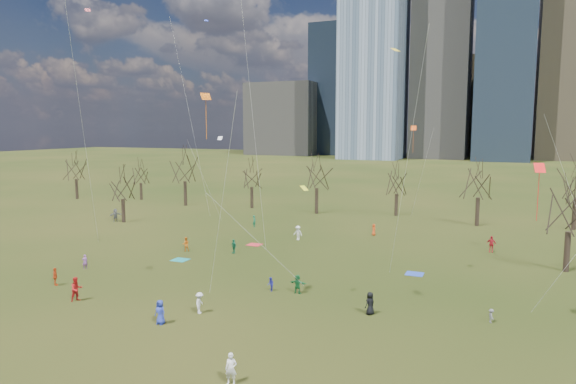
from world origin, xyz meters
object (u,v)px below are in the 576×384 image
at_px(blanket_crimson, 254,245).
at_px(person_0, 160,312).
at_px(person_2, 77,289).
at_px(person_4, 55,277).
at_px(blanket_navy, 415,274).
at_px(person_1, 231,369).
at_px(blanket_teal, 180,260).

xyz_separation_m(blanket_crimson, person_0, (4.97, -24.27, 0.84)).
height_order(person_2, person_4, person_2).
bearing_deg(blanket_navy, blanket_crimson, 165.59).
height_order(blanket_crimson, person_2, person_2).
relative_size(person_2, person_4, 1.24).
distance_m(person_1, person_4, 24.16).
bearing_deg(person_1, person_4, 139.59).
distance_m(blanket_navy, person_0, 23.99).
xyz_separation_m(person_0, person_1, (8.63, -5.41, -0.01)).
distance_m(blanket_teal, person_4, 12.43).
height_order(person_0, person_4, person_0).
height_order(blanket_teal, person_4, person_4).
height_order(blanket_teal, person_2, person_2).
relative_size(blanket_teal, blanket_crimson, 1.00).
distance_m(person_0, person_4, 14.23).
relative_size(blanket_navy, person_1, 0.94).
distance_m(blanket_navy, person_2, 29.32).
distance_m(blanket_crimson, person_2, 23.29).
bearing_deg(person_4, person_0, -155.56).
xyz_separation_m(blanket_crimson, person_2, (-3.99, -22.92, 0.95)).
relative_size(blanket_teal, person_4, 1.03).
height_order(blanket_navy, person_2, person_2).
distance_m(person_2, person_4, 5.33).
bearing_deg(person_2, blanket_navy, -28.92).
bearing_deg(person_0, person_2, 178.21).
bearing_deg(blanket_teal, person_2, -90.33).
bearing_deg(person_1, blanket_crimson, 96.31).
bearing_deg(person_4, blanket_teal, -73.69).
bearing_deg(blanket_navy, person_4, -150.67).
relative_size(blanket_teal, person_1, 0.94).
distance_m(blanket_crimson, person_1, 32.66).
distance_m(blanket_teal, blanket_navy, 23.43).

